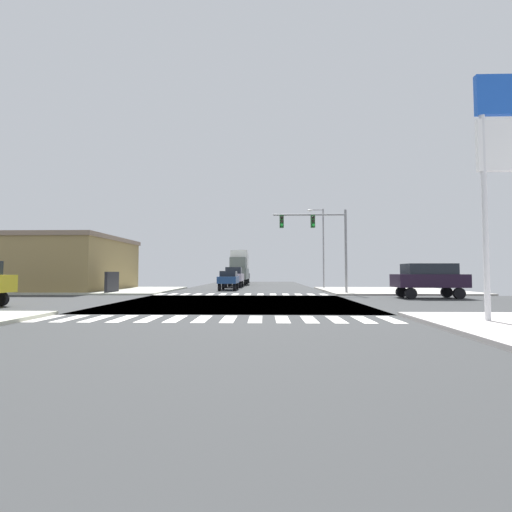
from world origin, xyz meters
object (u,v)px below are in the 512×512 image
object	(u,v)px
street_lamp	(321,241)
suv_farside_1	(429,278)
bank_building	(42,264)
sedan_middle_1	(229,279)
pickup_queued_2	(234,276)
gas_station_sign	(501,150)
box_truck_trailing_1	(239,267)
traffic_signal_mast	(318,232)
pickup_nearside_1	(243,275)

from	to	relation	value
street_lamp	suv_farside_1	xyz separation A→B (m)	(5.12, -13.08, -3.67)
bank_building	sedan_middle_1	size ratio (longest dim) A/B	3.84
street_lamp	pickup_queued_2	distance (m)	11.02
gas_station_sign	box_truck_trailing_1	bearing A→B (deg)	107.51
traffic_signal_mast	sedan_middle_1	world-z (taller)	traffic_signal_mast
gas_station_sign	street_lamp	size ratio (longest dim) A/B	1.00
gas_station_sign	suv_farside_1	world-z (taller)	gas_station_sign
suv_farside_1	box_truck_trailing_1	world-z (taller)	box_truck_trailing_1
street_lamp	box_truck_trailing_1	bearing A→B (deg)	128.96
suv_farside_1	pickup_nearside_1	bearing A→B (deg)	-156.44
gas_station_sign	bank_building	bearing A→B (deg)	144.71
bank_building	suv_farside_1	xyz separation A→B (m)	(32.60, -8.92, -1.18)
traffic_signal_mast	pickup_nearside_1	bearing A→B (deg)	104.92
gas_station_sign	sedan_middle_1	bearing A→B (deg)	117.32
sedan_middle_1	street_lamp	bearing A→B (deg)	-165.51
bank_building	pickup_nearside_1	world-z (taller)	bank_building
pickup_queued_2	street_lamp	bearing A→B (deg)	158.27
gas_station_sign	bank_building	distance (m)	36.31
traffic_signal_mast	gas_station_sign	size ratio (longest dim) A/B	0.80
suv_farside_1	pickup_queued_2	distance (m)	22.43
pickup_queued_2	box_truck_trailing_1	xyz separation A→B (m)	(-0.00, 8.06, 1.27)
bank_building	pickup_nearside_1	bearing A→B (deg)	54.32
pickup_queued_2	sedan_middle_1	xyz separation A→B (m)	(0.00, -6.32, -0.17)
box_truck_trailing_1	traffic_signal_mast	bearing A→B (deg)	110.78
street_lamp	pickup_nearside_1	world-z (taller)	street_lamp
pickup_nearside_1	box_truck_trailing_1	world-z (taller)	box_truck_trailing_1
pickup_nearside_1	suv_farside_1	distance (m)	36.87
pickup_queued_2	gas_station_sign	bearing A→B (deg)	111.98
street_lamp	pickup_nearside_1	size ratio (longest dim) A/B	1.67
street_lamp	suv_farside_1	world-z (taller)	street_lamp
traffic_signal_mast	street_lamp	xyz separation A→B (m)	(1.72, 8.92, 0.05)
street_lamp	sedan_middle_1	world-z (taller)	street_lamp
traffic_signal_mast	street_lamp	world-z (taller)	street_lamp
box_truck_trailing_1	bank_building	bearing A→B (deg)	41.95
traffic_signal_mast	bank_building	world-z (taller)	traffic_signal_mast
gas_station_sign	pickup_nearside_1	distance (m)	47.45
traffic_signal_mast	suv_farside_1	distance (m)	8.78
bank_building	pickup_queued_2	xyz separation A→B (m)	(17.86, 7.99, -1.28)
suv_farside_1	sedan_middle_1	xyz separation A→B (m)	(-14.74, 10.59, -0.28)
street_lamp	bank_building	size ratio (longest dim) A/B	0.52
gas_station_sign	sedan_middle_1	xyz separation A→B (m)	(-11.66, 22.56, -4.82)
gas_station_sign	traffic_signal_mast	bearing A→B (deg)	103.12
traffic_signal_mast	suv_farside_1	bearing A→B (deg)	-31.28
traffic_signal_mast	gas_station_sign	world-z (taller)	gas_station_sign
pickup_nearside_1	pickup_queued_2	xyz separation A→B (m)	(0.00, -16.88, 0.00)
street_lamp	sedan_middle_1	size ratio (longest dim) A/B	1.98
pickup_queued_2	traffic_signal_mast	bearing A→B (deg)	121.76
traffic_signal_mast	pickup_queued_2	bearing A→B (deg)	121.76
street_lamp	suv_farside_1	distance (m)	14.52
bank_building	box_truck_trailing_1	distance (m)	24.01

